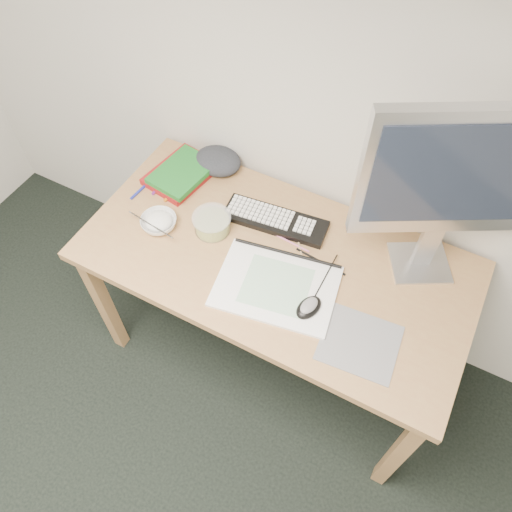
{
  "coord_description": "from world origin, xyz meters",
  "views": [
    {
      "loc": [
        0.44,
        0.49,
        2.2
      ],
      "look_at": [
        -0.02,
        1.35,
        0.83
      ],
      "focal_mm": 35.0,
      "sensor_mm": 36.0,
      "label": 1
    }
  ],
  "objects_px": {
    "sketchpad": "(276,286)",
    "rice_bowl": "(159,223)",
    "keyboard": "(275,220)",
    "monitor": "(458,179)",
    "desk": "(275,271)"
  },
  "relations": [
    {
      "from": "desk",
      "to": "sketchpad",
      "type": "bearing_deg",
      "value": -62.32
    },
    {
      "from": "monitor",
      "to": "desk",
      "type": "bearing_deg",
      "value": 176.01
    },
    {
      "from": "rice_bowl",
      "to": "keyboard",
      "type": "bearing_deg",
      "value": 30.48
    },
    {
      "from": "monitor",
      "to": "keyboard",
      "type": "bearing_deg",
      "value": 158.25
    },
    {
      "from": "desk",
      "to": "sketchpad",
      "type": "distance_m",
      "value": 0.15
    },
    {
      "from": "desk",
      "to": "keyboard",
      "type": "relative_size",
      "value": 3.59
    },
    {
      "from": "keyboard",
      "to": "rice_bowl",
      "type": "height_order",
      "value": "rice_bowl"
    },
    {
      "from": "sketchpad",
      "to": "rice_bowl",
      "type": "relative_size",
      "value": 3.04
    },
    {
      "from": "monitor",
      "to": "rice_bowl",
      "type": "distance_m",
      "value": 1.03
    },
    {
      "from": "sketchpad",
      "to": "keyboard",
      "type": "height_order",
      "value": "keyboard"
    },
    {
      "from": "sketchpad",
      "to": "keyboard",
      "type": "xyz_separation_m",
      "value": [
        -0.13,
        0.26,
        0.01
      ]
    },
    {
      "from": "desk",
      "to": "keyboard",
      "type": "height_order",
      "value": "keyboard"
    },
    {
      "from": "monitor",
      "to": "rice_bowl",
      "type": "bearing_deg",
      "value": 168.5
    },
    {
      "from": "desk",
      "to": "sketchpad",
      "type": "relative_size",
      "value": 3.44
    },
    {
      "from": "desk",
      "to": "rice_bowl",
      "type": "distance_m",
      "value": 0.46
    }
  ]
}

